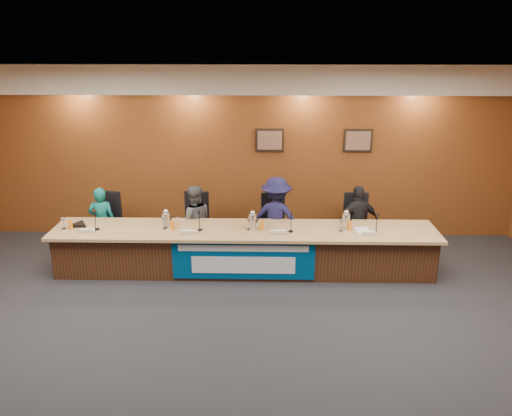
{
  "coord_description": "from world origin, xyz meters",
  "views": [
    {
      "loc": [
        0.35,
        -4.99,
        3.67
      ],
      "look_at": [
        0.18,
        2.5,
        1.05
      ],
      "focal_mm": 35.0,
      "sensor_mm": 36.0,
      "label": 1
    }
  ],
  "objects_px": {
    "dais_body": "(245,251)",
    "carafe_right": "(346,221)",
    "office_chair_c": "(276,229)",
    "carafe_mid": "(253,222)",
    "panelist_b": "(194,221)",
    "panelist_d": "(358,222)",
    "panelist_a": "(102,222)",
    "banner": "(243,260)",
    "carafe_left": "(166,220)",
    "office_chair_d": "(356,229)",
    "office_chair_a": "(105,227)",
    "office_chair_b": "(195,228)",
    "speakerphone": "(79,225)",
    "panelist_c": "(276,218)"
  },
  "relations": [
    {
      "from": "banner",
      "to": "carafe_right",
      "type": "xyz_separation_m",
      "value": [
        1.61,
        0.41,
        0.49
      ]
    },
    {
      "from": "panelist_d",
      "to": "office_chair_b",
      "type": "bearing_deg",
      "value": -18.85
    },
    {
      "from": "dais_body",
      "to": "panelist_c",
      "type": "xyz_separation_m",
      "value": [
        0.52,
        0.56,
        0.36
      ]
    },
    {
      "from": "office_chair_a",
      "to": "office_chair_d",
      "type": "xyz_separation_m",
      "value": [
        4.38,
        0.0,
        0.0
      ]
    },
    {
      "from": "dais_body",
      "to": "office_chair_d",
      "type": "bearing_deg",
      "value": 19.11
    },
    {
      "from": "carafe_left",
      "to": "carafe_right",
      "type": "relative_size",
      "value": 0.91
    },
    {
      "from": "panelist_b",
      "to": "carafe_left",
      "type": "xyz_separation_m",
      "value": [
        -0.37,
        -0.53,
        0.22
      ]
    },
    {
      "from": "banner",
      "to": "carafe_left",
      "type": "bearing_deg",
      "value": 160.46
    },
    {
      "from": "banner",
      "to": "panelist_d",
      "type": "bearing_deg",
      "value": 27.1
    },
    {
      "from": "office_chair_c",
      "to": "carafe_left",
      "type": "distance_m",
      "value": 1.92
    },
    {
      "from": "panelist_a",
      "to": "speakerphone",
      "type": "xyz_separation_m",
      "value": [
        -0.19,
        -0.54,
        0.16
      ]
    },
    {
      "from": "banner",
      "to": "office_chair_a",
      "type": "height_order",
      "value": "banner"
    },
    {
      "from": "office_chair_b",
      "to": "office_chair_a",
      "type": "bearing_deg",
      "value": -177.52
    },
    {
      "from": "office_chair_a",
      "to": "office_chair_b",
      "type": "xyz_separation_m",
      "value": [
        1.59,
        0.0,
        0.0
      ]
    },
    {
      "from": "panelist_b",
      "to": "office_chair_b",
      "type": "xyz_separation_m",
      "value": [
        0.0,
        0.1,
        -0.16
      ]
    },
    {
      "from": "panelist_c",
      "to": "office_chair_c",
      "type": "bearing_deg",
      "value": -77.56
    },
    {
      "from": "dais_body",
      "to": "panelist_b",
      "type": "bearing_deg",
      "value": 147.68
    },
    {
      "from": "office_chair_d",
      "to": "panelist_c",
      "type": "bearing_deg",
      "value": -174.43
    },
    {
      "from": "dais_body",
      "to": "panelist_b",
      "type": "distance_m",
      "value": 1.09
    },
    {
      "from": "office_chair_b",
      "to": "office_chair_d",
      "type": "height_order",
      "value": "same"
    },
    {
      "from": "panelist_b",
      "to": "office_chair_d",
      "type": "height_order",
      "value": "panelist_b"
    },
    {
      "from": "dais_body",
      "to": "panelist_a",
      "type": "distance_m",
      "value": 2.55
    },
    {
      "from": "carafe_right",
      "to": "speakerphone",
      "type": "height_order",
      "value": "carafe_right"
    },
    {
      "from": "office_chair_d",
      "to": "carafe_mid",
      "type": "distance_m",
      "value": 1.95
    },
    {
      "from": "panelist_c",
      "to": "carafe_left",
      "type": "height_order",
      "value": "panelist_c"
    },
    {
      "from": "office_chair_a",
      "to": "office_chair_d",
      "type": "relative_size",
      "value": 1.0
    },
    {
      "from": "carafe_right",
      "to": "speakerphone",
      "type": "xyz_separation_m",
      "value": [
        -4.27,
        0.02,
        -0.1
      ]
    },
    {
      "from": "office_chair_d",
      "to": "carafe_left",
      "type": "relative_size",
      "value": 2.11
    },
    {
      "from": "banner",
      "to": "office_chair_d",
      "type": "distance_m",
      "value": 2.19
    },
    {
      "from": "dais_body",
      "to": "panelist_d",
      "type": "height_order",
      "value": "panelist_d"
    },
    {
      "from": "banner",
      "to": "office_chair_c",
      "type": "relative_size",
      "value": 4.58
    },
    {
      "from": "carafe_left",
      "to": "panelist_d",
      "type": "bearing_deg",
      "value": 9.55
    },
    {
      "from": "panelist_b",
      "to": "carafe_mid",
      "type": "height_order",
      "value": "panelist_b"
    },
    {
      "from": "banner",
      "to": "carafe_left",
      "type": "xyz_separation_m",
      "value": [
        -1.25,
        0.44,
        0.48
      ]
    },
    {
      "from": "dais_body",
      "to": "office_chair_b",
      "type": "height_order",
      "value": "dais_body"
    },
    {
      "from": "dais_body",
      "to": "panelist_b",
      "type": "relative_size",
      "value": 4.69
    },
    {
      "from": "banner",
      "to": "carafe_left",
      "type": "relative_size",
      "value": 9.67
    },
    {
      "from": "panelist_a",
      "to": "panelist_c",
      "type": "relative_size",
      "value": 0.86
    },
    {
      "from": "banner",
      "to": "office_chair_a",
      "type": "xyz_separation_m",
      "value": [
        -2.47,
        1.08,
        0.1
      ]
    },
    {
      "from": "office_chair_c",
      "to": "carafe_mid",
      "type": "bearing_deg",
      "value": -133.13
    },
    {
      "from": "office_chair_b",
      "to": "banner",
      "type": "bearing_deg",
      "value": -48.05
    },
    {
      "from": "dais_body",
      "to": "carafe_right",
      "type": "height_order",
      "value": "carafe_right"
    },
    {
      "from": "panelist_b",
      "to": "panelist_d",
      "type": "height_order",
      "value": "panelist_d"
    },
    {
      "from": "banner",
      "to": "carafe_mid",
      "type": "height_order",
      "value": "carafe_mid"
    },
    {
      "from": "dais_body",
      "to": "panelist_a",
      "type": "height_order",
      "value": "panelist_a"
    },
    {
      "from": "carafe_left",
      "to": "office_chair_d",
      "type": "bearing_deg",
      "value": 11.31
    },
    {
      "from": "banner",
      "to": "office_chair_c",
      "type": "height_order",
      "value": "banner"
    },
    {
      "from": "dais_body",
      "to": "panelist_b",
      "type": "xyz_separation_m",
      "value": [
        -0.89,
        0.56,
        0.29
      ]
    },
    {
      "from": "panelist_b",
      "to": "office_chair_a",
      "type": "bearing_deg",
      "value": -15.96
    },
    {
      "from": "banner",
      "to": "panelist_b",
      "type": "xyz_separation_m",
      "value": [
        -0.89,
        0.98,
        0.26
      ]
    }
  ]
}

